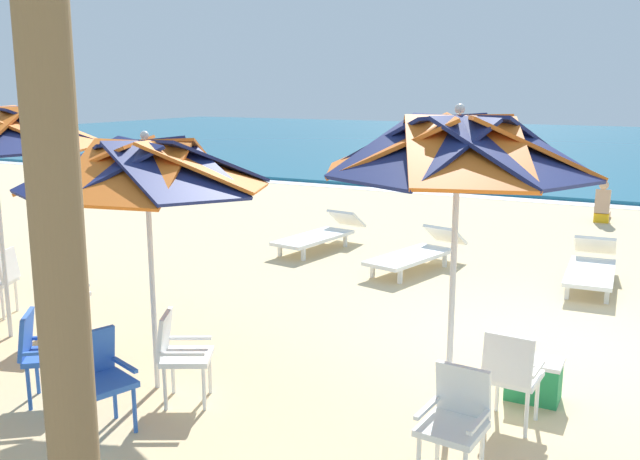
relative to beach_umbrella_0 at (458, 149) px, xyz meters
name	(u,v)px	position (x,y,z in m)	size (l,w,h in m)	color
ground_plane	(551,346)	(0.45, 2.52, -2.41)	(80.00, 80.00, 0.00)	beige
surf_foam	(620,207)	(0.45, 12.92, -2.41)	(80.00, 0.70, 0.01)	white
beach_umbrella_0	(458,149)	(0.00, 0.00, 0.00)	(2.18, 2.18, 2.76)	silver
plastic_chair_0	(511,373)	(0.43, 0.40, -1.92)	(0.47, 0.49, 0.87)	white
plastic_chair_1	(456,418)	(0.24, -0.61, -1.92)	(0.48, 0.51, 0.87)	white
beach_umbrella_1	(146,167)	(-2.81, -0.37, -0.25)	(2.33, 2.33, 2.50)	silver
plastic_chair_2	(179,351)	(-2.40, -0.51, -1.92)	(0.61, 0.60, 0.87)	white
plastic_chair_3	(43,350)	(-3.54, -1.07, -1.92)	(0.63, 0.63, 0.87)	blue
plastic_chair_4	(99,375)	(-2.66, -1.24, -1.92)	(0.58, 0.56, 0.87)	blue
plastic_chair_6	(62,295)	(-4.74, 0.25, -1.92)	(0.55, 0.57, 0.87)	white
sun_lounger_1	(591,267)	(0.57, 5.32, -2.13)	(0.73, 2.17, 0.62)	white
sun_lounger_2	(417,252)	(-2.02, 5.00, -2.13)	(1.12, 2.23, 0.62)	white
sun_lounger_3	(320,234)	(-4.05, 5.55, -2.13)	(0.94, 2.21, 0.62)	white
palm_tree_3	(34,22)	(-1.23, -2.86, 0.77)	(3.00, 2.90, 4.69)	brown
cooler_box	(534,379)	(0.52, 1.05, -2.21)	(0.50, 0.34, 0.40)	#238C4C
beachgoer_seated	(603,208)	(0.24, 10.75, -2.12)	(0.30, 0.93, 0.92)	yellow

